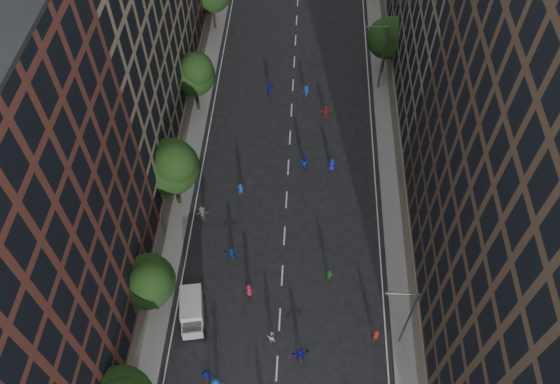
# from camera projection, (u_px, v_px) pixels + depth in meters

# --- Properties ---
(ground) EXTENTS (240.00, 240.00, 0.00)m
(ground) POSITION_uv_depth(u_px,v_px,m) (291.00, 113.00, 65.43)
(ground) COLOR black
(ground) RESTS_ON ground
(sidewalk_left) EXTENTS (4.00, 105.00, 0.15)m
(sidewalk_left) POSITION_uv_depth(u_px,v_px,m) (201.00, 68.00, 70.30)
(sidewalk_left) COLOR slate
(sidewalk_left) RESTS_ON ground
(sidewalk_right) EXTENTS (4.00, 105.00, 0.15)m
(sidewalk_right) POSITION_uv_depth(u_px,v_px,m) (388.00, 75.00, 69.54)
(sidewalk_right) COLOR slate
(sidewalk_right) RESTS_ON ground
(bldg_left_b) EXTENTS (14.00, 26.00, 34.00)m
(bldg_left_b) POSITION_uv_depth(u_px,v_px,m) (83.00, 9.00, 49.50)
(bldg_left_b) COLOR #897459
(bldg_left_b) RESTS_ON ground
(tree_left_1) EXTENTS (4.80, 4.80, 8.21)m
(tree_left_1) POSITION_uv_depth(u_px,v_px,m) (148.00, 281.00, 45.53)
(tree_left_1) COLOR black
(tree_left_1) RESTS_ON ground
(tree_left_2) EXTENTS (5.60, 5.60, 9.45)m
(tree_left_2) POSITION_uv_depth(u_px,v_px,m) (172.00, 165.00, 52.15)
(tree_left_2) COLOR black
(tree_left_2) RESTS_ON ground
(tree_left_3) EXTENTS (5.00, 5.00, 8.58)m
(tree_left_3) POSITION_uv_depth(u_px,v_px,m) (194.00, 73.00, 61.07)
(tree_left_3) COLOR black
(tree_left_3) RESTS_ON ground
(tree_right_a) EXTENTS (5.00, 5.00, 8.39)m
(tree_right_a) POSITION_uv_depth(u_px,v_px,m) (390.00, 37.00, 65.35)
(tree_right_a) COLOR black
(tree_right_a) RESTS_ON ground
(streetlamp_near) EXTENTS (2.64, 0.22, 9.06)m
(streetlamp_near) POSITION_uv_depth(u_px,v_px,m) (407.00, 316.00, 44.02)
(streetlamp_near) COLOR #595B60
(streetlamp_near) RESTS_ON ground
(streetlamp_far) EXTENTS (2.64, 0.22, 9.06)m
(streetlamp_far) POSITION_uv_depth(u_px,v_px,m) (382.00, 55.00, 64.02)
(streetlamp_far) COLOR #595B60
(streetlamp_far) RESTS_ON ground
(cargo_van) EXTENTS (2.73, 4.63, 2.33)m
(cargo_van) POSITION_uv_depth(u_px,v_px,m) (192.00, 311.00, 48.55)
(cargo_van) COLOR #BDBDBF
(cargo_van) RESTS_ON ground
(skater_4) EXTENTS (1.07, 0.53, 1.76)m
(skater_4) POSITION_uv_depth(u_px,v_px,m) (207.00, 375.00, 45.42)
(skater_4) COLOR #1416A3
(skater_4) RESTS_ON ground
(skater_5) EXTENTS (1.62, 0.89, 1.67)m
(skater_5) POSITION_uv_depth(u_px,v_px,m) (300.00, 355.00, 46.53)
(skater_5) COLOR #13139F
(skater_5) RESTS_ON ground
(skater_6) EXTENTS (0.94, 0.80, 1.63)m
(skater_6) POSITION_uv_depth(u_px,v_px,m) (249.00, 290.00, 50.26)
(skater_6) COLOR maroon
(skater_6) RESTS_ON ground
(skater_7) EXTENTS (0.70, 0.54, 1.70)m
(skater_7) POSITION_uv_depth(u_px,v_px,m) (376.00, 335.00, 47.57)
(skater_7) COLOR #A1211A
(skater_7) RESTS_ON ground
(skater_8) EXTENTS (0.84, 0.68, 1.61)m
(skater_8) POSITION_uv_depth(u_px,v_px,m) (271.00, 337.00, 47.53)
(skater_8) COLOR #B1B0AC
(skater_8) RESTS_ON ground
(skater_9) EXTENTS (1.36, 0.95, 1.92)m
(skater_9) POSITION_uv_depth(u_px,v_px,m) (202.00, 213.00, 55.35)
(skater_9) COLOR #3E3E43
(skater_9) RESTS_ON ground
(skater_10) EXTENTS (1.08, 0.75, 1.70)m
(skater_10) POSITION_uv_depth(u_px,v_px,m) (329.00, 276.00, 51.13)
(skater_10) COLOR #22722C
(skater_10) RESTS_ON ground
(skater_11) EXTENTS (1.57, 0.70, 1.63)m
(skater_11) POSITION_uv_depth(u_px,v_px,m) (231.00, 254.00, 52.57)
(skater_11) COLOR #12429A
(skater_11) RESTS_ON ground
(skater_12) EXTENTS (0.88, 0.64, 1.65)m
(skater_12) POSITION_uv_depth(u_px,v_px,m) (332.00, 165.00, 59.43)
(skater_12) COLOR #1716BA
(skater_12) RESTS_ON ground
(skater_13) EXTENTS (0.73, 0.54, 1.82)m
(skater_13) POSITION_uv_depth(u_px,v_px,m) (241.00, 190.00, 57.24)
(skater_13) COLOR #1642B7
(skater_13) RESTS_ON ground
(skater_14) EXTENTS (1.14, 1.03, 1.91)m
(skater_14) POSITION_uv_depth(u_px,v_px,m) (304.00, 162.00, 59.49)
(skater_14) COLOR #1525AC
(skater_14) RESTS_ON ground
(skater_15) EXTENTS (1.01, 0.61, 1.54)m
(skater_15) POSITION_uv_depth(u_px,v_px,m) (306.00, 91.00, 66.61)
(skater_15) COLOR #163DB8
(skater_15) RESTS_ON ground
(skater_16) EXTENTS (1.18, 0.78, 1.87)m
(skater_16) POSITION_uv_depth(u_px,v_px,m) (270.00, 89.00, 66.66)
(skater_16) COLOR #13179D
(skater_16) RESTS_ON ground
(skater_17) EXTENTS (1.47, 0.78, 1.52)m
(skater_17) POSITION_uv_depth(u_px,v_px,m) (325.00, 112.00, 64.46)
(skater_17) COLOR #AD221C
(skater_17) RESTS_ON ground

